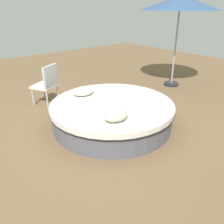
# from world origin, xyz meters

# --- Properties ---
(ground_plane) EXTENTS (16.00, 16.00, 0.00)m
(ground_plane) POSITION_xyz_m (0.00, 0.00, 0.00)
(ground_plane) COLOR brown
(round_bed) EXTENTS (2.46, 2.46, 0.50)m
(round_bed) POSITION_xyz_m (0.00, 0.00, 0.26)
(round_bed) COLOR #595966
(round_bed) RESTS_ON ground_plane
(throw_pillow_0) EXTENTS (0.48, 0.35, 0.18)m
(throw_pillow_0) POSITION_xyz_m (0.19, -0.74, 0.59)
(throw_pillow_0) COLOR beige
(throw_pillow_0) RESTS_ON round_bed
(throw_pillow_1) EXTENTS (0.45, 0.35, 0.20)m
(throw_pillow_1) POSITION_xyz_m (0.44, 0.62, 0.60)
(throw_pillow_1) COLOR beige
(throw_pillow_1) RESTS_ON round_bed
(patio_chair) EXTENTS (0.69, 0.69, 0.98)m
(patio_chair) POSITION_xyz_m (0.46, -1.90, 0.56)
(patio_chair) COLOR #B7B7BC
(patio_chair) RESTS_ON ground_plane
(patio_umbrella) EXTENTS (2.12, 2.12, 2.50)m
(patio_umbrella) POSITION_xyz_m (-3.07, -0.82, 2.29)
(patio_umbrella) COLOR #262628
(patio_umbrella) RESTS_ON ground_plane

